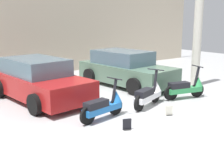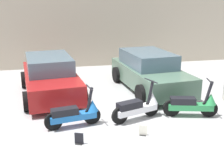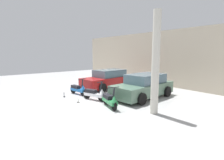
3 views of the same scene
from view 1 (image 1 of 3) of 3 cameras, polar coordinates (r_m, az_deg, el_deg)
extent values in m
plane|color=#B2B2B2|center=(7.41, 8.09, -7.29)|extent=(28.00, 28.00, 0.00)
cube|color=beige|center=(12.98, -14.77, 10.00)|extent=(19.60, 0.12, 4.10)
cylinder|color=black|center=(7.39, 0.76, -5.41)|extent=(0.45, 0.15, 0.44)
cylinder|color=black|center=(6.73, -4.96, -7.23)|extent=(0.45, 0.15, 0.44)
cube|color=#1E66B2|center=(7.03, -1.97, -5.86)|extent=(1.19, 0.46, 0.15)
cube|color=black|center=(6.84, -3.22, -4.94)|extent=(0.68, 0.36, 0.17)
cylinder|color=black|center=(7.23, 0.49, -2.13)|extent=(0.21, 0.11, 0.63)
cylinder|color=black|center=(7.16, 0.49, 0.31)|extent=(0.11, 0.51, 0.03)
cone|color=#1E66B2|center=(7.32, 0.86, -3.31)|extent=(0.34, 0.34, 0.29)
cylinder|color=black|center=(8.57, 8.86, -3.01)|extent=(0.46, 0.22, 0.46)
cylinder|color=black|center=(7.70, 5.56, -4.67)|extent=(0.46, 0.22, 0.46)
cube|color=silver|center=(8.12, 7.31, -3.41)|extent=(1.22, 0.64, 0.16)
cube|color=black|center=(7.89, 6.63, -2.58)|extent=(0.72, 0.46, 0.18)
cylinder|color=black|center=(8.42, 8.80, -0.06)|extent=(0.22, 0.14, 0.65)
cylinder|color=black|center=(8.36, 8.88, 2.11)|extent=(0.20, 0.51, 0.03)
cone|color=silver|center=(8.52, 8.98, -1.13)|extent=(0.39, 0.39, 0.30)
cylinder|color=black|center=(9.46, 16.92, -1.97)|extent=(0.46, 0.19, 0.46)
cylinder|color=black|center=(8.86, 11.86, -2.63)|extent=(0.46, 0.19, 0.46)
cube|color=#2D8C4C|center=(9.14, 14.49, -1.95)|extent=(1.22, 0.57, 0.16)
cube|color=black|center=(8.97, 13.46, -1.04)|extent=(0.71, 0.43, 0.18)
cylinder|color=black|center=(9.33, 16.84, 0.73)|extent=(0.22, 0.13, 0.65)
cylinder|color=black|center=(9.27, 16.96, 2.69)|extent=(0.16, 0.52, 0.03)
cone|color=#2D8C4C|center=(9.41, 17.11, -0.27)|extent=(0.37, 0.37, 0.30)
cube|color=maroon|center=(8.94, -14.41, -1.01)|extent=(1.98, 3.93, 0.63)
cube|color=slate|center=(9.03, -15.30, 2.71)|extent=(1.61, 2.26, 0.50)
cylinder|color=black|center=(8.46, -5.59, -2.71)|extent=(0.26, 0.59, 0.58)
cylinder|color=black|center=(7.61, -15.36, -4.80)|extent=(0.26, 0.59, 0.58)
cylinder|color=black|center=(10.37, -13.60, -0.23)|extent=(0.26, 0.59, 0.58)
cube|color=#51705B|center=(10.64, 2.93, 1.47)|extent=(1.94, 3.98, 0.64)
cube|color=slate|center=(10.71, 2.08, 4.65)|extent=(1.60, 2.27, 0.50)
cylinder|color=black|center=(10.53, 10.73, 0.12)|extent=(0.25, 0.60, 0.59)
cylinder|color=black|center=(9.28, 4.54, -1.32)|extent=(0.25, 0.60, 0.59)
cylinder|color=black|center=(12.08, 1.67, 1.86)|extent=(0.25, 0.60, 0.59)
cylinder|color=black|center=(11.01, -4.56, 0.81)|extent=(0.25, 0.60, 0.59)
cube|color=black|center=(6.49, 3.06, -9.98)|extent=(0.20, 0.18, 0.01)
cube|color=black|center=(6.45, 3.07, -8.96)|extent=(0.19, 0.11, 0.26)
cube|color=black|center=(7.56, 11.44, -6.96)|extent=(0.19, 0.17, 0.01)
cube|color=silver|center=(7.52, 11.48, -6.07)|extent=(0.20, 0.10, 0.26)
cylinder|color=beige|center=(10.88, 17.02, 9.53)|extent=(0.31, 0.31, 4.10)
camera|label=2|loc=(3.65, 71.99, 14.21)|focal=45.00mm
camera|label=3|loc=(13.19, 50.14, 7.94)|focal=28.00mm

